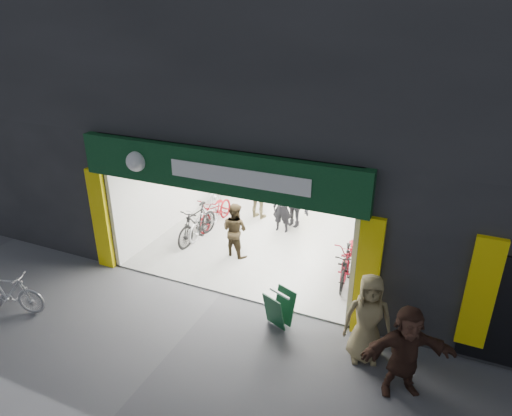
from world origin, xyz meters
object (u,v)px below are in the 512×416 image
Objects in this scene: bike_right_front at (346,266)px; sandwich_board at (279,308)px; pedestrian_near at (368,319)px; parked_bike at (8,293)px; bike_left_front at (204,220)px.

bike_right_front is 2.01× the size of sandwich_board.
pedestrian_near is (0.94, -2.34, 0.43)m from bike_right_front.
sandwich_board is at bearing -85.88° from parked_bike.
parked_bike reaches higher than bike_right_front.
sandwich_board is (3.44, -2.95, -0.03)m from bike_left_front.
bike_left_front is 4.53m from sandwich_board.
sandwich_board is (-1.81, 0.25, -0.47)m from pedestrian_near.
parked_bike reaches higher than bike_left_front.
bike_left_front is 0.96× the size of pedestrian_near.
bike_right_front is (4.32, -0.87, 0.01)m from bike_left_front.
pedestrian_near reaches higher than sandwich_board.
bike_left_front is at bearing 162.01° from sandwich_board.
parked_bike is at bearing 175.79° from pedestrian_near.
bike_left_front is 4.40m from bike_right_front.
sandwich_board is at bearing 154.98° from pedestrian_near.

